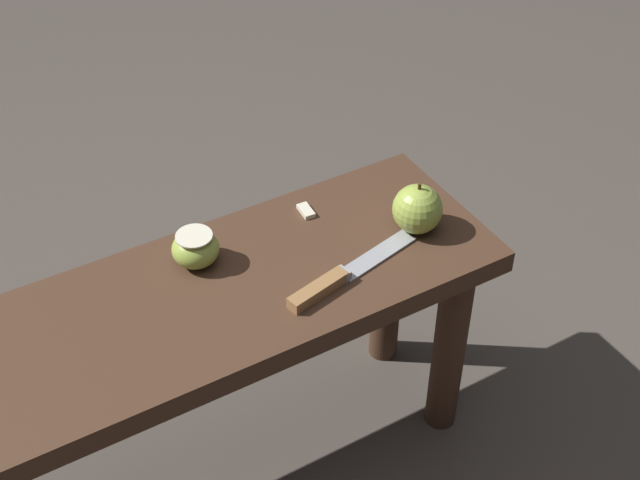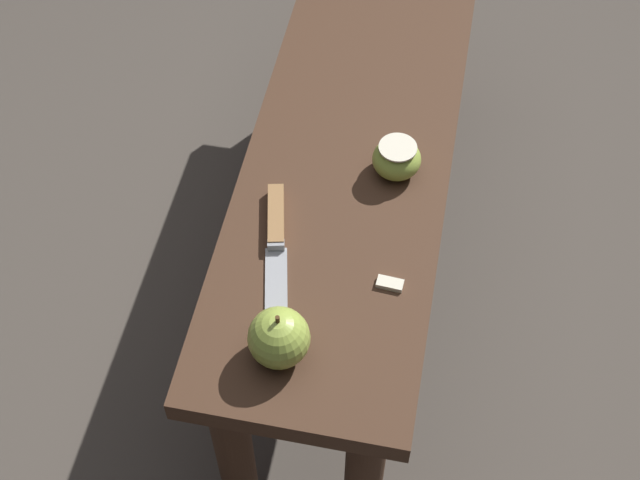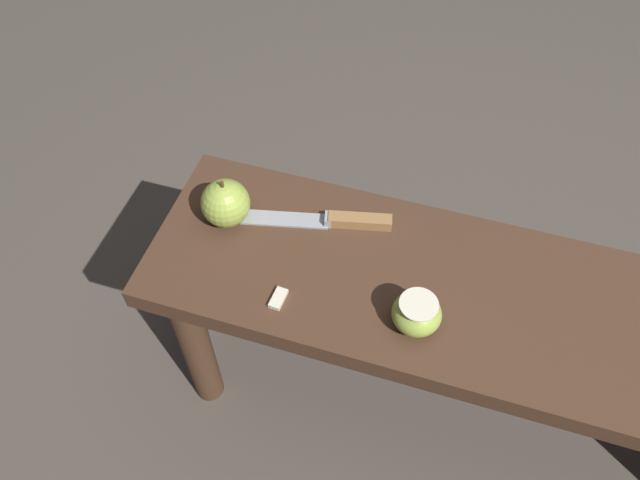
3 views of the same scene
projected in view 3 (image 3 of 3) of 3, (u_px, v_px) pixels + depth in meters
The scene contains 6 objects.
ground_plane at pixel (458, 414), 1.35m from camera, with size 8.00×8.00×0.00m, color #4C443D.
wooden_bench at pixel (497, 330), 1.05m from camera, with size 1.19×0.33×0.46m.
knife at pixel (339, 220), 1.08m from camera, with size 0.26×0.09×0.02m.
apple_whole at pixel (226, 203), 1.06m from camera, with size 0.08×0.08×0.10m.
apple_cut at pixel (417, 313), 0.94m from camera, with size 0.08×0.08×0.06m.
apple_slice_near_knife at pixel (278, 299), 0.99m from camera, with size 0.02×0.04×0.01m.
Camera 3 is at (-0.13, -0.58, 1.30)m, focal length 35.00 mm.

